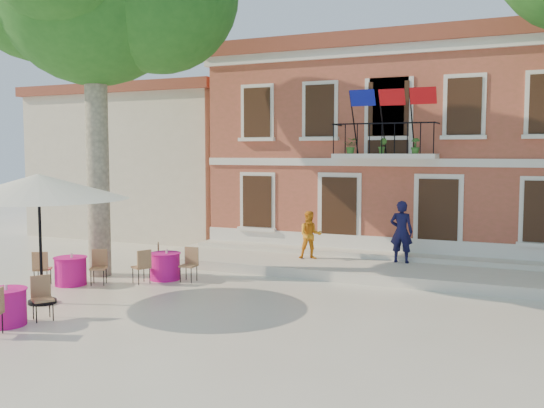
{
  "coord_description": "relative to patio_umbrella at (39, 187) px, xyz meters",
  "views": [
    {
      "loc": [
        6.45,
        -13.2,
        3.6
      ],
      "look_at": [
        -0.94,
        3.5,
        2.06
      ],
      "focal_mm": 40.0,
      "sensor_mm": 36.0,
      "label": 1
    }
  ],
  "objects": [
    {
      "name": "ground",
      "position": [
        4.38,
        2.38,
        -2.8
      ],
      "size": [
        90.0,
        90.0,
        0.0
      ],
      "primitive_type": "plane",
      "color": "beige",
      "rests_on": "ground"
    },
    {
      "name": "main_building",
      "position": [
        6.38,
        12.36,
        0.98
      ],
      "size": [
        13.5,
        9.59,
        7.5
      ],
      "color": "#B65341",
      "rests_on": "ground"
    },
    {
      "name": "neighbor_west",
      "position": [
        -5.12,
        13.38,
        0.42
      ],
      "size": [
        9.4,
        9.4,
        6.4
      ],
      "color": "beige",
      "rests_on": "ground"
    },
    {
      "name": "terrace",
      "position": [
        6.38,
        6.78,
        -2.65
      ],
      "size": [
        14.0,
        3.4,
        0.3
      ],
      "primitive_type": "cube",
      "color": "silver",
      "rests_on": "ground"
    },
    {
      "name": "patio_umbrella",
      "position": [
        0.0,
        0.0,
        0.0
      ],
      "size": [
        4.18,
        4.18,
        3.11
      ],
      "color": "black",
      "rests_on": "ground"
    },
    {
      "name": "pedestrian_navy",
      "position": [
        7.08,
        7.27,
        -1.56
      ],
      "size": [
        0.69,
        0.45,
        1.87
      ],
      "primitive_type": "imported",
      "rotation": [
        0.0,
        0.0,
        3.14
      ],
      "color": "#101037",
      "rests_on": "terrace"
    },
    {
      "name": "pedestrian_orange",
      "position": [
        4.35,
        6.75,
        -1.75
      ],
      "size": [
        0.9,
        0.82,
        1.5
      ],
      "primitive_type": "imported",
      "rotation": [
        0.0,
        0.0,
        0.44
      ],
      "color": "orange",
      "rests_on": "terrace"
    },
    {
      "name": "cafe_table_0",
      "position": [
        -0.81,
        1.86,
        -2.38
      ],
      "size": [
        1.89,
        1.27,
        0.95
      ],
      "color": "#D0137B",
      "rests_on": "ground"
    },
    {
      "name": "cafe_table_1",
      "position": [
        0.7,
        -1.73,
        -2.37
      ],
      "size": [
        1.69,
        1.87,
        0.95
      ],
      "color": "#D0137B",
      "rests_on": "ground"
    },
    {
      "name": "cafe_table_3",
      "position": [
        1.16,
        3.49,
        -2.37
      ],
      "size": [
        1.68,
        1.87,
        0.95
      ],
      "color": "#D0137B",
      "rests_on": "ground"
    }
  ]
}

